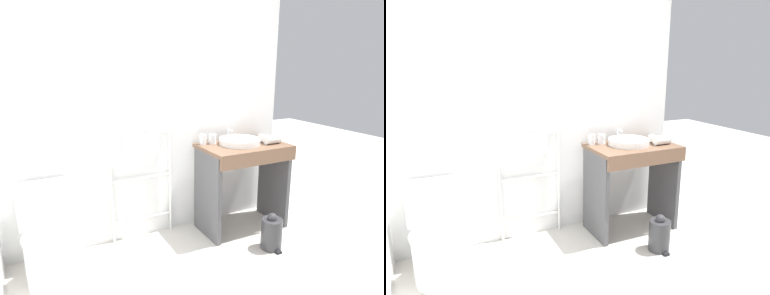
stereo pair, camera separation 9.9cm
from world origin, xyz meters
TOP-DOWN VIEW (x-y plane):
  - wall_back at (0.00, 1.43)m, footprint 2.87×0.12m
  - toilet at (-0.96, 1.04)m, footprint 0.42×0.56m
  - towel_radiator at (-0.11, 1.32)m, footprint 0.60×0.06m
  - vanity_counter at (0.84, 1.06)m, footprint 0.84×0.54m
  - sink_basin at (0.81, 1.10)m, footprint 0.40×0.40m
  - faucet at (0.81, 1.29)m, footprint 0.02×0.10m
  - cup_near_wall at (0.49, 1.26)m, footprint 0.07×0.07m
  - cup_near_edge at (0.58, 1.24)m, footprint 0.07×0.07m
  - hair_dryer at (1.11, 0.98)m, footprint 0.22×0.18m
  - trash_bin at (0.84, 0.60)m, footprint 0.19×0.22m

SIDE VIEW (x-z plane):
  - trash_bin at x=0.84m, z-range -0.02..0.32m
  - toilet at x=-0.96m, z-range -0.06..0.68m
  - vanity_counter at x=0.84m, z-range 0.14..1.01m
  - towel_radiator at x=-0.11m, z-range 0.23..1.27m
  - sink_basin at x=0.81m, z-range 0.87..0.93m
  - hair_dryer at x=1.11m, z-range 0.87..0.95m
  - cup_near_edge at x=0.58m, z-range 0.87..0.96m
  - cup_near_wall at x=0.49m, z-range 0.87..0.96m
  - faucet at x=0.81m, z-range 0.89..1.00m
  - wall_back at x=0.00m, z-range 0.00..2.53m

